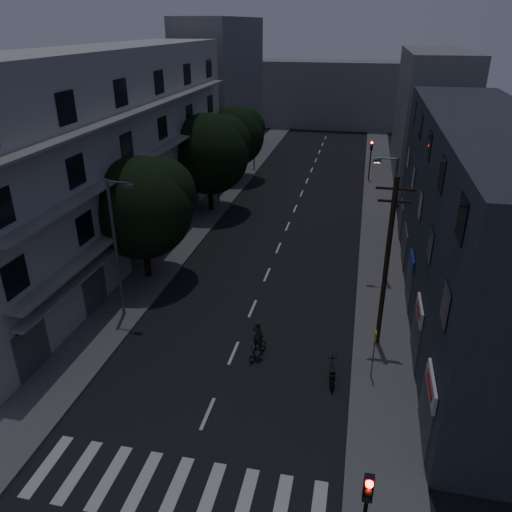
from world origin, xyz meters
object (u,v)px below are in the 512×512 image
at_px(bus_stop_sign, 374,346).
at_px(utility_pole, 387,261).
at_px(cyclist, 258,345).
at_px(traffic_signal_near, 366,507).
at_px(motorcycle, 332,375).

bearing_deg(bus_stop_sign, utility_pole, 84.23).
height_order(utility_pole, cyclist, utility_pole).
bearing_deg(bus_stop_sign, traffic_signal_near, -92.04).
bearing_deg(utility_pole, bus_stop_sign, -95.77).
relative_size(traffic_signal_near, cyclist, 1.93).
height_order(utility_pole, bus_stop_sign, utility_pole).
height_order(motorcycle, cyclist, cyclist).
bearing_deg(cyclist, traffic_signal_near, -45.17).
xyz_separation_m(utility_pole, cyclist, (-5.92, -2.39, -4.15)).
xyz_separation_m(traffic_signal_near, cyclist, (-5.28, 10.26, -2.39)).
bearing_deg(motorcycle, traffic_signal_near, -86.57).
distance_m(utility_pole, motorcycle, 6.08).
distance_m(bus_stop_sign, motorcycle, 2.40).
bearing_deg(utility_pole, motorcycle, -120.25).
height_order(utility_pole, motorcycle, utility_pole).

